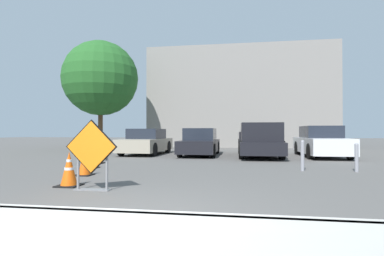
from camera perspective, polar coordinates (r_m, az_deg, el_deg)
The scene contains 16 objects.
ground_plane at distance 14.07m, azimuth 2.87°, elevation -5.73°, with size 96.00×96.00×0.00m, color #565451.
sidewalk_strip at distance 3.25m, azimuth -19.73°, elevation -21.56°, with size 25.15×2.55×0.14m.
curb_lip at distance 4.36m, azimuth -11.38°, elevation -16.13°, with size 25.15×0.20×0.14m.
road_closed_sign at distance 6.62m, azimuth -18.61°, elevation -4.42°, with size 1.14×0.20×1.49m.
traffic_cone_nearest at distance 7.36m, azimuth -22.37°, elevation -7.28°, with size 0.49×0.49×0.78m.
traffic_cone_second at distance 9.00m, azimuth -19.82°, elevation -6.13°, with size 0.44×0.44×0.77m.
traffic_cone_third at distance 10.70m, azimuth -18.66°, elevation -5.71°, with size 0.44×0.44×0.60m.
traffic_cone_fourth at distance 12.26m, azimuth -17.45°, elevation -4.89°, with size 0.48×0.48×0.68m.
parked_car_nearest at distance 16.58m, azimuth -8.71°, elevation -2.71°, with size 2.06×4.27×1.39m.
parked_car_second at distance 15.77m, azimuth 1.55°, elevation -2.82°, with size 1.83×4.53×1.41m.
pickup_truck at distance 14.97m, azimuth 12.68°, elevation -2.56°, with size 2.03×5.56×1.63m.
parked_car_third at distance 15.99m, azimuth 23.33°, elevation -2.54°, with size 1.90×4.55×1.51m.
bollard_nearest at distance 10.01m, azimuth 20.30°, elevation -4.79°, with size 0.12×0.12×0.97m.
bollard_second at distance 10.44m, azimuth 28.85°, elevation -4.80°, with size 0.12×0.12×0.89m.
building_facade_backdrop at distance 25.69m, azimuth 9.04°, elevation 5.49°, with size 14.74×5.00×8.01m.
street_tree_behind_lot at distance 22.12m, azimuth -17.01°, elevation 9.01°, with size 5.18×5.18×7.55m.
Camera 1 is at (1.45, -3.94, 1.23)m, focal length 28.00 mm.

